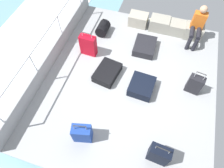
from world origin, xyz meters
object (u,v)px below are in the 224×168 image
(cargo_crate_0, at_px, (138,20))
(suitcase_5, at_px, (159,154))
(suitcase_2, at_px, (142,86))
(cargo_crate_1, at_px, (159,24))
(suitcase_1, at_px, (145,46))
(suitcase_3, at_px, (82,133))
(cargo_crate_3, at_px, (193,31))
(suitcase_0, at_px, (107,72))
(duffel_bag, at_px, (103,28))
(cargo_crate_2, at_px, (176,28))
(suitcase_6, at_px, (88,45))
(suitcase_4, at_px, (195,84))
(passenger_seated, at_px, (198,25))

(cargo_crate_0, height_order, suitcase_5, suitcase_5)
(cargo_crate_0, bearing_deg, suitcase_2, -74.42)
(cargo_crate_1, bearing_deg, cargo_crate_0, 179.31)
(cargo_crate_0, distance_m, suitcase_2, 2.44)
(cargo_crate_0, xyz_separation_m, suitcase_5, (1.34, -3.90, 0.11))
(suitcase_1, height_order, suitcase_3, suitcase_3)
(cargo_crate_3, relative_size, suitcase_0, 0.67)
(cargo_crate_1, xyz_separation_m, duffel_bag, (-1.61, -0.69, -0.02))
(cargo_crate_2, xyz_separation_m, suitcase_5, (0.15, -3.90, 0.12))
(suitcase_1, relative_size, suitcase_2, 1.12)
(cargo_crate_0, distance_m, duffel_bag, 1.17)
(suitcase_1, bearing_deg, suitcase_6, -157.14)
(suitcase_3, relative_size, suitcase_4, 0.95)
(cargo_crate_1, height_order, cargo_crate_2, cargo_crate_1)
(suitcase_4, bearing_deg, cargo_crate_2, 109.14)
(cargo_crate_2, bearing_deg, cargo_crate_1, -179.64)
(suitcase_2, bearing_deg, cargo_crate_1, 89.60)
(suitcase_5, bearing_deg, cargo_crate_2, 92.25)
(cargo_crate_1, relative_size, cargo_crate_3, 1.11)
(suitcase_2, bearing_deg, suitcase_0, 170.58)
(suitcase_4, bearing_deg, cargo_crate_3, 95.19)
(cargo_crate_0, bearing_deg, duffel_bag, -143.10)
(cargo_crate_0, bearing_deg, suitcase_0, -97.93)
(cargo_crate_0, xyz_separation_m, suitcase_2, (0.65, -2.35, -0.06))
(suitcase_1, bearing_deg, passenger_seated, 30.93)
(cargo_crate_1, xyz_separation_m, passenger_seated, (1.03, -0.22, 0.39))
(suitcase_3, xyz_separation_m, suitcase_6, (-0.77, 2.35, 0.05))
(cargo_crate_0, relative_size, cargo_crate_1, 0.99)
(cargo_crate_2, xyz_separation_m, suitcase_4, (0.69, -1.99, 0.09))
(cargo_crate_3, distance_m, passenger_seated, 0.43)
(cargo_crate_3, xyz_separation_m, suitcase_3, (-1.97, -3.91, 0.06))
(suitcase_0, relative_size, suitcase_2, 1.23)
(cargo_crate_0, distance_m, suitcase_1, 1.08)
(cargo_crate_1, xyz_separation_m, suitcase_1, (-0.24, -0.98, -0.09))
(passenger_seated, distance_m, suitcase_2, 2.41)
(cargo_crate_1, bearing_deg, cargo_crate_3, -2.00)
(cargo_crate_2, distance_m, duffel_bag, 2.23)
(cargo_crate_1, xyz_separation_m, cargo_crate_2, (0.51, 0.00, -0.02))
(cargo_crate_3, xyz_separation_m, duffel_bag, (-2.63, -0.66, -0.03))
(cargo_crate_2, distance_m, passenger_seated, 0.69)
(cargo_crate_1, xyz_separation_m, suitcase_5, (0.66, -3.90, 0.10))
(suitcase_1, xyz_separation_m, suitcase_5, (0.90, -2.92, 0.19))
(passenger_seated, relative_size, suitcase_3, 1.58)
(cargo_crate_3, bearing_deg, cargo_crate_0, 178.51)
(suitcase_0, height_order, suitcase_1, suitcase_1)
(cargo_crate_2, bearing_deg, suitcase_4, -70.86)
(cargo_crate_3, xyz_separation_m, suitcase_2, (-1.04, -2.30, -0.08))
(suitcase_0, bearing_deg, suitcase_1, 58.40)
(cargo_crate_2, relative_size, passenger_seated, 0.49)
(cargo_crate_2, distance_m, suitcase_5, 3.90)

